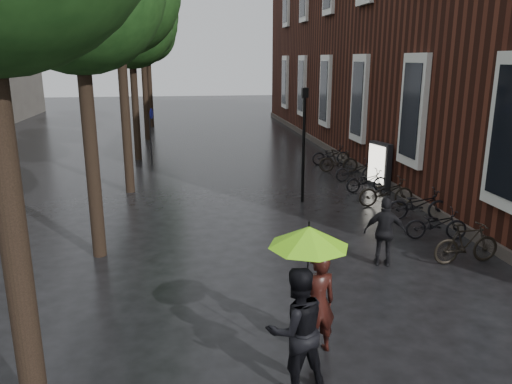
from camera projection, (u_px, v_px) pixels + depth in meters
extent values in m
cube|color=#38160F|center=(433.00, 30.00, 24.64)|extent=(10.00, 33.00, 12.00)
cube|color=black|center=(510.00, 133.00, 11.30)|extent=(0.10, 1.20, 3.00)
cube|color=silver|center=(414.00, 111.00, 16.09)|extent=(0.25, 1.60, 3.60)
cube|color=black|center=(411.00, 111.00, 16.08)|extent=(0.10, 1.20, 3.00)
cube|color=silver|center=(360.00, 99.00, 20.87)|extent=(0.25, 1.60, 3.60)
cube|color=black|center=(358.00, 99.00, 20.85)|extent=(0.10, 1.20, 3.00)
cube|color=silver|center=(326.00, 91.00, 25.64)|extent=(0.25, 1.60, 3.60)
cube|color=black|center=(324.00, 91.00, 25.62)|extent=(0.10, 1.20, 3.00)
cube|color=silver|center=(303.00, 86.00, 30.41)|extent=(0.25, 1.60, 3.60)
cube|color=black|center=(301.00, 86.00, 30.40)|extent=(0.10, 1.20, 3.00)
cube|color=silver|center=(286.00, 82.00, 35.18)|extent=(0.25, 1.60, 3.60)
cube|color=black|center=(284.00, 82.00, 35.17)|extent=(0.10, 1.20, 3.00)
cube|color=#3F3833|center=(332.00, 149.00, 25.45)|extent=(0.40, 33.00, 0.30)
cylinder|color=black|center=(17.00, 262.00, 5.82)|extent=(0.32, 0.32, 4.68)
cylinder|color=black|center=(92.00, 165.00, 11.55)|extent=(0.32, 0.32, 4.51)
cylinder|color=black|center=(126.00, 123.00, 17.25)|extent=(0.32, 0.32, 4.95)
cylinder|color=black|center=(136.00, 113.00, 23.03)|extent=(0.32, 0.32, 4.40)
cylinder|color=black|center=(146.00, 98.00, 28.72)|extent=(0.32, 0.32, 4.79)
cylinder|color=black|center=(150.00, 93.00, 34.47)|extent=(0.32, 0.32, 4.57)
imported|color=black|center=(318.00, 303.00, 7.96)|extent=(0.68, 0.51, 1.70)
imported|color=black|center=(296.00, 329.00, 7.06)|extent=(1.03, 0.87, 1.86)
cylinder|color=black|center=(307.00, 285.00, 7.43)|extent=(0.02, 0.02, 1.54)
cone|color=#7BE217|center=(309.00, 236.00, 7.23)|extent=(1.21, 1.21, 0.31)
cylinder|color=black|center=(309.00, 224.00, 7.18)|extent=(0.02, 0.02, 0.08)
imported|color=black|center=(385.00, 232.00, 11.37)|extent=(1.02, 0.69, 1.61)
imported|color=black|center=(467.00, 243.00, 11.56)|extent=(1.65, 0.53, 0.98)
imported|color=black|center=(436.00, 224.00, 13.12)|extent=(1.67, 0.83, 0.84)
imported|color=black|center=(418.00, 204.00, 14.68)|extent=(1.87, 0.89, 0.95)
imported|color=black|center=(386.00, 192.00, 16.06)|extent=(1.82, 0.68, 0.94)
imported|color=black|center=(367.00, 181.00, 17.78)|extent=(1.60, 0.67, 0.82)
imported|color=black|center=(356.00, 170.00, 19.35)|extent=(1.64, 0.59, 0.86)
imported|color=black|center=(339.00, 161.00, 20.83)|extent=(1.67, 0.82, 0.97)
imported|color=black|center=(331.00, 155.00, 22.30)|extent=(1.72, 0.60, 0.90)
cube|color=black|center=(380.00, 165.00, 18.28)|extent=(0.23, 1.12, 1.68)
cube|color=white|center=(377.00, 164.00, 18.24)|extent=(0.04, 0.94, 1.38)
cylinder|color=black|center=(304.00, 150.00, 16.23)|extent=(0.10, 0.10, 3.50)
cube|color=black|center=(305.00, 93.00, 15.75)|extent=(0.19, 0.19, 0.31)
sphere|color=#FFE5B2|center=(305.00, 93.00, 15.75)|extent=(0.16, 0.16, 0.16)
cylinder|color=#262628|center=(151.00, 140.00, 22.11)|extent=(0.05, 0.05, 2.29)
cylinder|color=#0D108F|center=(151.00, 114.00, 21.83)|extent=(0.03, 0.46, 0.46)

